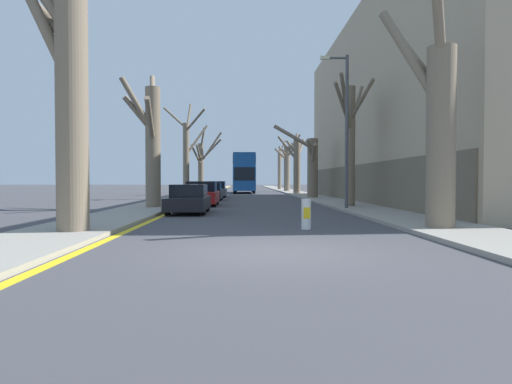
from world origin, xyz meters
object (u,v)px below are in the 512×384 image
(street_tree_left_3, at_px, (202,164))
(parked_car_2, at_px, (210,192))
(double_decker_bus, at_px, (244,171))
(street_tree_left_1, at_px, (152,140))
(street_tree_right_0, at_px, (437,125))
(parked_car_3, at_px, (215,190))
(street_tree_right_4, at_px, (287,165))
(lamp_post, at_px, (345,124))
(street_tree_left_2, at_px, (187,155))
(parked_car_0, at_px, (189,200))
(street_tree_right_3, at_px, (296,163))
(street_tree_right_5, at_px, (280,167))
(street_tree_right_1, at_px, (350,140))
(street_tree_left_0, at_px, (69,93))
(traffic_bollard, at_px, (306,214))
(street_tree_right_2, at_px, (311,165))
(parked_car_1, at_px, (202,194))

(street_tree_left_3, bearing_deg, parked_car_2, -82.12)
(double_decker_bus, bearing_deg, street_tree_left_3, -121.68)
(street_tree_left_1, distance_m, street_tree_right_0, 14.72)
(street_tree_left_1, xyz_separation_m, parked_car_3, (2.24, 16.65, -2.88))
(street_tree_left_3, bearing_deg, street_tree_right_0, -73.60)
(street_tree_right_4, relative_size, lamp_post, 0.99)
(street_tree_right_0, distance_m, street_tree_right_4, 46.71)
(street_tree_left_2, xyz_separation_m, parked_car_0, (1.96, -15.11, -2.89))
(street_tree_right_3, height_order, double_decker_bus, street_tree_right_3)
(street_tree_left_2, bearing_deg, street_tree_right_5, 73.97)
(street_tree_left_1, relative_size, street_tree_right_1, 1.05)
(street_tree_left_0, height_order, traffic_bollard, street_tree_left_0)
(street_tree_left_0, distance_m, parked_car_0, 9.06)
(street_tree_right_0, relative_size, parked_car_2, 1.57)
(street_tree_left_1, distance_m, lamp_post, 9.81)
(lamp_post, bearing_deg, parked_car_2, 122.94)
(street_tree_right_2, bearing_deg, street_tree_right_1, -89.01)
(street_tree_left_3, bearing_deg, lamp_post, -69.36)
(street_tree_right_2, height_order, street_tree_right_5, street_tree_right_5)
(street_tree_right_5, relative_size, parked_car_2, 1.81)
(street_tree_right_4, height_order, parked_car_3, street_tree_right_4)
(street_tree_left_2, distance_m, double_decker_bus, 18.80)
(double_decker_bus, bearing_deg, street_tree_right_4, 45.96)
(street_tree_right_2, bearing_deg, street_tree_right_0, -89.60)
(parked_car_0, relative_size, traffic_bollard, 4.48)
(street_tree_left_2, height_order, parked_car_0, street_tree_left_2)
(street_tree_left_0, bearing_deg, street_tree_left_3, 89.27)
(street_tree_right_0, bearing_deg, parked_car_1, 120.31)
(street_tree_right_5, bearing_deg, traffic_bollard, -93.81)
(street_tree_right_0, bearing_deg, parked_car_3, 106.69)
(street_tree_left_3, height_order, double_decker_bus, street_tree_left_3)
(street_tree_right_5, distance_m, parked_car_2, 38.38)
(street_tree_right_2, xyz_separation_m, parked_car_2, (-7.96, -3.03, -2.13))
(parked_car_3, bearing_deg, traffic_bollard, -80.62)
(street_tree_left_1, height_order, street_tree_right_5, street_tree_right_5)
(street_tree_right_0, distance_m, parked_car_1, 16.28)
(street_tree_left_1, xyz_separation_m, street_tree_right_0, (10.37, -10.45, -0.46))
(street_tree_right_2, bearing_deg, street_tree_left_1, -127.54)
(street_tree_left_0, xyz_separation_m, street_tree_right_3, (10.34, 35.72, -0.52))
(street_tree_left_3, relative_size, street_tree_right_3, 1.04)
(street_tree_left_3, relative_size, street_tree_right_2, 1.13)
(street_tree_right_0, height_order, parked_car_0, street_tree_right_0)
(parked_car_3, bearing_deg, parked_car_0, -90.00)
(street_tree_right_0, bearing_deg, double_decker_bus, 97.75)
(parked_car_3, xyz_separation_m, lamp_post, (7.46, -17.93, 3.60))
(street_tree_right_1, bearing_deg, traffic_bollard, -109.88)
(street_tree_left_2, distance_m, street_tree_right_4, 26.13)
(street_tree_right_5, bearing_deg, street_tree_right_2, -90.42)
(parked_car_0, height_order, parked_car_1, parked_car_1)
(street_tree_right_1, xyz_separation_m, street_tree_right_2, (-0.22, 12.63, -0.91))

